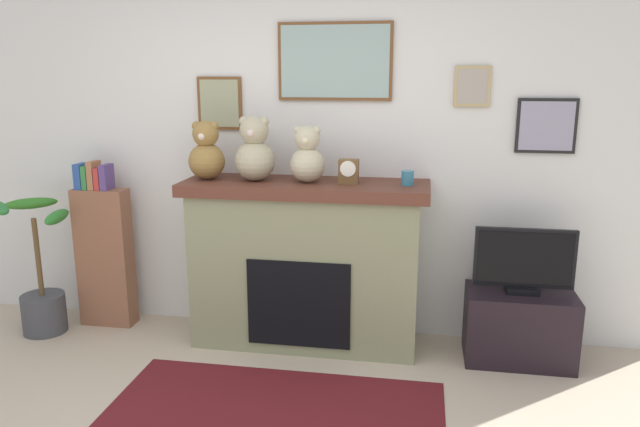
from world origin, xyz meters
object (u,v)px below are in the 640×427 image
object	(u,v)px
potted_plant	(41,287)
tv_stand	(519,326)
bookshelf	(104,252)
candle_jar	(408,178)
teddy_bear_grey	(255,152)
teddy_bear_tan	(307,157)
television	(524,262)
fireplace	(306,263)
teddy_bear_brown	(206,153)
mantel_clock	(349,171)

from	to	relation	value
potted_plant	tv_stand	distance (m)	3.34
bookshelf	potted_plant	size ratio (longest dim) A/B	1.24
bookshelf	tv_stand	bearing A→B (deg)	-1.94
potted_plant	candle_jar	size ratio (longest dim) A/B	10.49
teddy_bear_grey	teddy_bear_tan	bearing A→B (deg)	0.01
teddy_bear_tan	teddy_bear_grey	bearing A→B (deg)	-179.99
bookshelf	teddy_bear_grey	bearing A→B (deg)	-3.47
candle_jar	teddy_bear_tan	bearing A→B (deg)	-179.96
tv_stand	television	distance (m)	0.44
teddy_bear_grey	fireplace	bearing A→B (deg)	3.09
teddy_bear_grey	television	bearing A→B (deg)	-0.96
television	candle_jar	xyz separation A→B (m)	(-0.75, 0.03, 0.51)
bookshelf	tv_stand	world-z (taller)	bookshelf
bookshelf	teddy_bear_tan	bearing A→B (deg)	-2.67
teddy_bear_brown	teddy_bear_tan	size ratio (longest dim) A/B	1.06
fireplace	teddy_bear_tan	bearing A→B (deg)	-43.88
potted_plant	teddy_bear_tan	xyz separation A→B (m)	(1.93, 0.15, 0.97)
tv_stand	teddy_bear_tan	xyz separation A→B (m)	(-1.40, 0.03, 1.07)
television	fireplace	bearing A→B (deg)	178.07
teddy_bear_brown	fireplace	bearing A→B (deg)	1.55
fireplace	teddy_bear_grey	distance (m)	0.83
candle_jar	teddy_bear_tan	xyz separation A→B (m)	(-0.65, -0.00, 0.12)
television	teddy_bear_brown	size ratio (longest dim) A/B	1.58
candle_jar	mantel_clock	world-z (taller)	mantel_clock
tv_stand	mantel_clock	xyz separation A→B (m)	(-1.13, 0.03, 0.98)
candle_jar	television	bearing A→B (deg)	-2.30
bookshelf	teddy_bear_tan	xyz separation A→B (m)	(1.54, -0.07, 0.75)
bookshelf	tv_stand	size ratio (longest dim) A/B	1.80
bookshelf	mantel_clock	size ratio (longest dim) A/B	7.80
mantel_clock	teddy_bear_grey	bearing A→B (deg)	179.91
mantel_clock	tv_stand	bearing A→B (deg)	-1.37
teddy_bear_brown	teddy_bear_tan	world-z (taller)	teddy_bear_brown
bookshelf	candle_jar	world-z (taller)	candle_jar
television	candle_jar	bearing A→B (deg)	177.70
potted_plant	tv_stand	size ratio (longest dim) A/B	1.46
candle_jar	teddy_bear_brown	size ratio (longest dim) A/B	0.24
candle_jar	teddy_bear_grey	xyz separation A→B (m)	(-1.01, -0.00, 0.15)
potted_plant	candle_jar	bearing A→B (deg)	3.37
television	teddy_bear_tan	distance (m)	1.54
bookshelf	potted_plant	distance (m)	0.50
candle_jar	teddy_bear_grey	size ratio (longest dim) A/B	0.22
fireplace	television	xyz separation A→B (m)	(1.42, -0.05, 0.10)
mantel_clock	candle_jar	bearing A→B (deg)	0.24
candle_jar	teddy_bear_grey	world-z (taller)	teddy_bear_grey
teddy_bear_brown	mantel_clock	bearing A→B (deg)	-0.06
tv_stand	mantel_clock	size ratio (longest dim) A/B	4.33
television	mantel_clock	xyz separation A→B (m)	(-1.13, 0.03, 0.54)
television	teddy_bear_grey	xyz separation A→B (m)	(-1.76, 0.03, 0.66)
teddy_bear_tan	fireplace	bearing A→B (deg)	136.12
tv_stand	television	world-z (taller)	television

